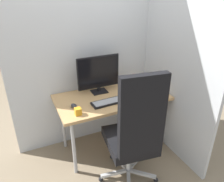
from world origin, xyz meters
name	(u,v)px	position (x,y,z in m)	size (l,w,h in m)	color
ground_plane	(112,145)	(0.00, 0.00, 0.00)	(8.00, 8.00, 0.00)	gray
wall_back	(99,30)	(0.00, 0.36, 1.40)	(2.16, 0.04, 2.80)	silver
wall_side_right	(172,32)	(0.66, -0.13, 1.40)	(0.04, 1.55, 2.80)	silver
desk	(112,101)	(0.00, 0.00, 0.65)	(1.26, 0.66, 0.71)	tan
office_chair	(135,133)	(-0.06, -0.63, 0.64)	(0.62, 0.63, 1.27)	black
monitor	(98,73)	(-0.09, 0.17, 0.95)	(0.50, 0.15, 0.44)	black
keyboard	(112,101)	(-0.06, -0.13, 0.72)	(0.46, 0.16, 0.02)	black
mouse	(74,106)	(-0.46, -0.07, 0.73)	(0.05, 0.09, 0.04)	#333338
pen_holder	(133,82)	(0.37, 0.15, 0.76)	(0.07, 0.07, 0.16)	#9EA0A5
notebook	(152,92)	(0.47, -0.11, 0.72)	(0.17, 0.14, 0.02)	black
coffee_mug	(140,92)	(0.30, -0.12, 0.76)	(0.11, 0.08, 0.10)	orange
desk_clamp_accessory	(78,111)	(-0.46, -0.22, 0.75)	(0.06, 0.06, 0.07)	orange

